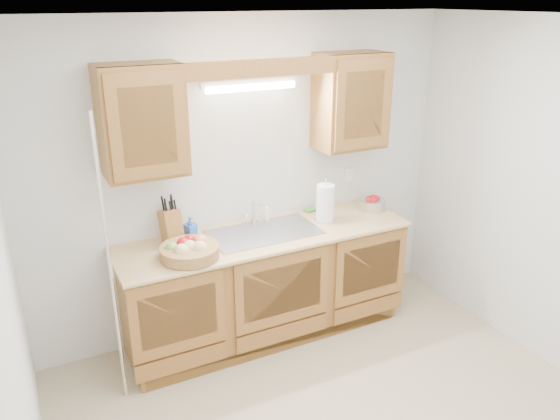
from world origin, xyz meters
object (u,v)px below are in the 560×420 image
knife_block (171,226)px  fruit_basket (189,250)px  paper_towel (325,203)px  apple_bowl (372,203)px

knife_block → fruit_basket: bearing=-90.0°
knife_block → paper_towel: bearing=-14.0°
knife_block → paper_towel: (1.22, -0.15, 0.02)m
fruit_basket → apple_bowl: (1.68, 0.19, -0.00)m
fruit_basket → knife_block: knife_block is taller
fruit_basket → knife_block: 0.31m
paper_towel → apple_bowl: paper_towel is taller
fruit_basket → apple_bowl: fruit_basket is taller
fruit_basket → paper_towel: 1.20m
knife_block → paper_towel: size_ratio=1.01×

